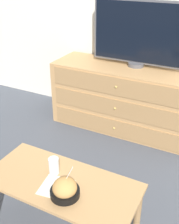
# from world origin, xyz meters

# --- Properties ---
(ground_plane) EXTENTS (12.00, 12.00, 0.00)m
(ground_plane) POSITION_xyz_m (0.00, 0.00, 0.00)
(ground_plane) COLOR #474C56
(dresser) EXTENTS (1.50, 0.52, 0.68)m
(dresser) POSITION_xyz_m (-0.04, -0.28, 0.34)
(dresser) COLOR tan
(dresser) RESTS_ON ground_plane
(tv) EXTENTS (0.91, 0.16, 0.63)m
(tv) POSITION_xyz_m (0.03, -0.20, 1.00)
(tv) COLOR #515156
(tv) RESTS_ON dresser
(coffee_table) EXTENTS (0.98, 0.46, 0.40)m
(coffee_table) POSITION_xyz_m (0.08, -1.70, 0.34)
(coffee_table) COLOR tan
(coffee_table) RESTS_ON ground_plane
(takeout_bowl) EXTENTS (0.18, 0.18, 0.20)m
(takeout_bowl) POSITION_xyz_m (0.16, -1.79, 0.44)
(takeout_bowl) COLOR black
(takeout_bowl) RESTS_ON coffee_table
(drink_cup) EXTENTS (0.07, 0.07, 0.11)m
(drink_cup) POSITION_xyz_m (-0.01, -1.65, 0.45)
(drink_cup) COLOR white
(drink_cup) RESTS_ON coffee_table
(napkin) EXTENTS (0.21, 0.21, 0.00)m
(napkin) POSITION_xyz_m (0.08, -1.76, 0.40)
(napkin) COLOR silver
(napkin) RESTS_ON coffee_table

